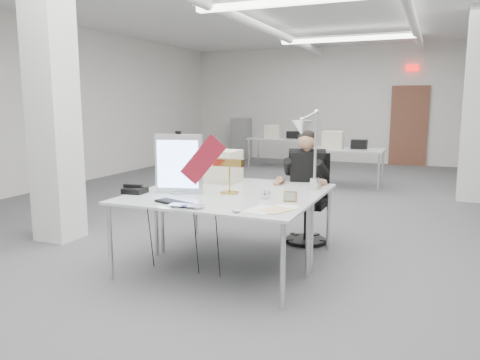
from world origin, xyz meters
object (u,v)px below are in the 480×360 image
object	(u,v)px
desk_main	(209,202)
laptop	(184,207)
office_chair	(307,203)
architect_lamp	(309,144)
desk_phone	(135,191)
bankers_lamp	(229,178)
monitor	(179,164)
seated_person	(306,169)
beige_monitor	(222,166)

from	to	relation	value
desk_main	laptop	xyz separation A→B (m)	(-0.05, -0.38, 0.02)
office_chair	architect_lamp	size ratio (longest dim) A/B	0.97
desk_main	architect_lamp	xyz separation A→B (m)	(0.75, 0.69, 0.51)
office_chair	laptop	size ratio (longest dim) A/B	3.04
laptop	desk_phone	size ratio (longest dim) A/B	1.51
office_chair	laptop	xyz separation A→B (m)	(-0.59, -1.85, 0.29)
bankers_lamp	desk_phone	xyz separation A→B (m)	(-0.87, -0.36, -0.13)
monitor	architect_lamp	world-z (taller)	architect_lamp
seated_person	monitor	size ratio (longest dim) A/B	1.39
office_chair	architect_lamp	xyz separation A→B (m)	(0.22, -0.78, 0.77)
office_chair	monitor	distance (m)	1.70
office_chair	seated_person	world-z (taller)	seated_person
desk_main	office_chair	xyz separation A→B (m)	(0.54, 1.48, -0.26)
monitor	desk_main	bearing A→B (deg)	-40.38
desk_phone	architect_lamp	xyz separation A→B (m)	(1.60, 0.65, 0.47)
seated_person	laptop	world-z (taller)	seated_person
beige_monitor	architect_lamp	size ratio (longest dim) A/B	0.39
bankers_lamp	architect_lamp	world-z (taller)	architect_lamp
office_chair	bankers_lamp	bearing A→B (deg)	-130.68
desk_main	bankers_lamp	xyz separation A→B (m)	(0.02, 0.40, 0.17)
seated_person	architect_lamp	distance (m)	0.84
monitor	desk_phone	xyz separation A→B (m)	(-0.41, -0.17, -0.27)
desk_main	architect_lamp	bearing A→B (deg)	42.50
office_chair	seated_person	distance (m)	0.42
laptop	desk_main	bearing A→B (deg)	77.38
desk_main	seated_person	distance (m)	1.53
desk_main	desk_phone	xyz separation A→B (m)	(-0.85, 0.04, 0.04)
bankers_lamp	office_chair	bearing A→B (deg)	62.48
desk_main	monitor	size ratio (longest dim) A/B	3.05
desk_phone	monitor	bearing A→B (deg)	18.67
beige_monitor	seated_person	bearing A→B (deg)	25.95
desk_main	bankers_lamp	bearing A→B (deg)	86.62
architect_lamp	beige_monitor	bearing A→B (deg)	142.48
seated_person	laptop	distance (m)	1.90
office_chair	desk_phone	world-z (taller)	office_chair
laptop	desk_phone	distance (m)	0.90
beige_monitor	architect_lamp	distance (m)	1.18
bankers_lamp	architect_lamp	bearing A→B (deg)	19.61
beige_monitor	office_chair	bearing A→B (deg)	28.54
desk_main	desk_phone	distance (m)	0.85
desk_phone	beige_monitor	distance (m)	1.10
laptop	architect_lamp	world-z (taller)	architect_lamp
seated_person	laptop	bearing A→B (deg)	-123.02
bankers_lamp	beige_monitor	distance (m)	0.70
desk_main	beige_monitor	bearing A→B (deg)	108.71
seated_person	architect_lamp	bearing A→B (deg)	-88.65
seated_person	laptop	size ratio (longest dim) A/B	2.61
office_chair	beige_monitor	size ratio (longest dim) A/B	2.51
office_chair	bankers_lamp	distance (m)	1.26
laptop	beige_monitor	size ratio (longest dim) A/B	0.83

